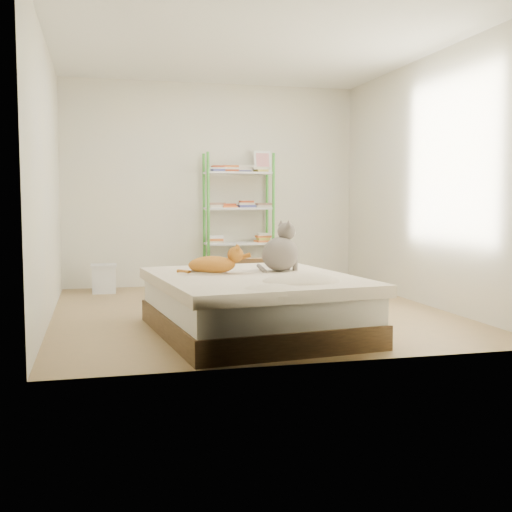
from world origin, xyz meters
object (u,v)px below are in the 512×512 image
object	(u,v)px
bed	(253,304)
white_bin	(104,278)
orange_cat	(212,263)
shelf_unit	(239,214)
cardboard_box	(255,277)
grey_cat	(280,247)

from	to	relation	value
bed	white_bin	bearing A→B (deg)	106.94
orange_cat	shelf_unit	size ratio (longest dim) A/B	0.27
orange_cat	white_bin	distance (m)	2.69
orange_cat	white_bin	size ratio (longest dim) A/B	1.37
shelf_unit	white_bin	bearing A→B (deg)	-172.33
bed	cardboard_box	distance (m)	2.30
orange_cat	cardboard_box	xyz separation A→B (m)	(0.88, 2.04, -0.38)
grey_cat	white_bin	distance (m)	2.92
orange_cat	grey_cat	world-z (taller)	grey_cat
shelf_unit	bed	bearing A→B (deg)	-100.24
bed	white_bin	xyz separation A→B (m)	(-1.17, 2.70, -0.07)
orange_cat	white_bin	bearing A→B (deg)	113.15
orange_cat	cardboard_box	bearing A→B (deg)	70.92
grey_cat	cardboard_box	world-z (taller)	grey_cat
cardboard_box	shelf_unit	bearing A→B (deg)	102.55
bed	white_bin	distance (m)	2.95
orange_cat	white_bin	xyz separation A→B (m)	(-0.86, 2.51, -0.41)
cardboard_box	white_bin	xyz separation A→B (m)	(-1.74, 0.47, -0.02)
cardboard_box	grey_cat	bearing A→B (deg)	-88.22
grey_cat	white_bin	xyz separation A→B (m)	(-1.48, 2.46, -0.53)
orange_cat	cardboard_box	world-z (taller)	orange_cat
orange_cat	grey_cat	size ratio (longest dim) A/B	1.09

